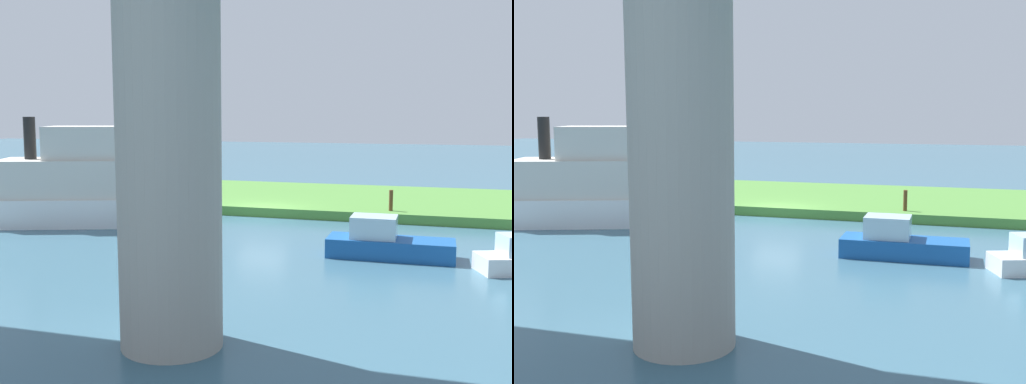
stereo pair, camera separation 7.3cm
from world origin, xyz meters
TOP-DOWN VIEW (x-y plane):
  - ground_plane at (0.00, 0.00)m, footprint 160.00×160.00m
  - grassy_bank at (0.00, -6.00)m, footprint 80.00×12.00m
  - bridge_pylon at (-3.11, 17.83)m, footprint 2.40×2.40m
  - person_on_bank at (5.65, -2.98)m, footprint 0.45×0.45m
  - mooring_post at (-6.52, -1.04)m, footprint 0.20×0.20m
  - riverboat_paddlewheel at (7.98, 4.27)m, footprint 10.82×6.72m
  - pontoon_yellow at (-7.08, 7.26)m, footprint 4.72×1.72m

SIDE VIEW (x-z plane):
  - ground_plane at x=0.00m, z-range 0.00..0.00m
  - grassy_bank at x=0.00m, z-range 0.00..0.50m
  - pontoon_yellow at x=-7.08m, z-range -0.22..1.34m
  - mooring_post at x=-6.52m, z-range 0.50..1.56m
  - person_on_bank at x=5.65m, z-range 0.51..1.90m
  - riverboat_paddlewheel at x=7.98m, z-range -0.68..4.57m
  - bridge_pylon at x=-3.11m, z-range 0.00..10.16m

